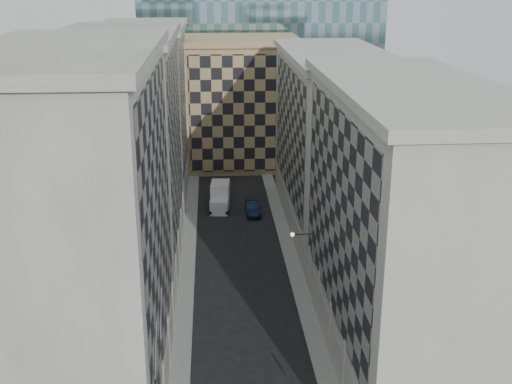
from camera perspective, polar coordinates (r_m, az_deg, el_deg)
name	(u,v)px	position (r m, az deg, el deg)	size (l,w,h in m)	color
sidewalk_west	(187,272)	(63.16, -6.14, -7.05)	(1.50, 100.00, 0.15)	gray
sidewalk_east	(294,268)	(63.59, 3.42, -6.78)	(1.50, 100.00, 0.15)	gray
bldg_left_a	(81,238)	(41.78, -15.27, -3.98)	(10.80, 22.80, 23.70)	gray
bldg_left_b	(125,153)	(62.52, -11.59, 3.42)	(10.80, 22.80, 22.70)	gray
bldg_left_c	(146,111)	(83.91, -9.75, 7.09)	(10.80, 22.80, 21.70)	gray
bldg_right_a	(402,227)	(47.17, 12.81, -3.07)	(10.80, 26.80, 20.70)	#AAA79C
bldg_right_b	(332,141)	(72.31, 6.81, 4.55)	(10.80, 28.80, 19.70)	#AAA79C
tan_block	(241,102)	(96.52, -1.30, 8.04)	(16.80, 14.80, 18.80)	#A58057
flagpoles_left	(158,330)	(38.34, -8.67, -12.07)	(0.10, 6.33, 2.33)	gray
bracket_lamp	(294,234)	(55.55, 3.44, -3.79)	(1.98, 0.36, 0.36)	black
box_truck	(220,198)	(79.21, -3.22, -0.51)	(2.68, 5.69, 3.04)	white
dark_car	(253,208)	(77.32, -0.29, -1.42)	(1.58, 4.54, 1.50)	#0E1C36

